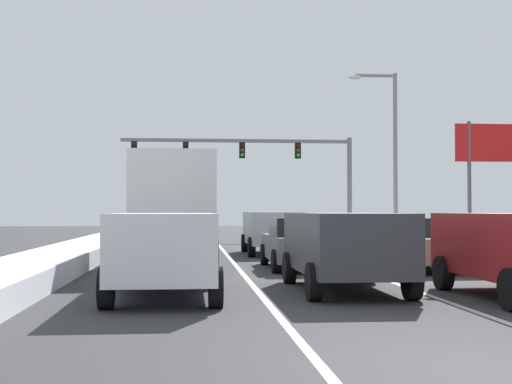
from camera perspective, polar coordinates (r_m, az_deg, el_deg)
ground_plane at (r=22.20m, az=2.95°, el=-5.93°), size 120.00×120.00×0.00m
lane_stripe_between_right_lane_and_center_lane at (r=26.03m, az=5.53°, el=-5.26°), size 0.14×39.71×0.01m
lane_stripe_between_center_lane_and_left_lane at (r=25.62m, az=-1.99°, el=-5.32°), size 0.14×39.71×0.01m
snow_bank_right_shoulder at (r=27.50m, az=16.48°, el=-4.50°), size 1.61×39.71×0.48m
snow_bank_left_shoulder at (r=25.85m, az=-13.84°, el=-4.66°), size 1.98×39.71×0.53m
sedan_tan_right_lane_second at (r=21.65m, az=12.93°, el=-3.98°), size 2.00×4.50×1.51m
sedan_maroon_right_lane_third at (r=26.89m, az=8.62°, el=-3.51°), size 2.00×4.50×1.51m
suv_charcoal_center_lane_nearest at (r=15.68m, az=6.96°, el=-4.05°), size 2.16×4.90×1.67m
sedan_gray_center_lane_second at (r=21.63m, az=3.44°, el=-4.02°), size 2.00×4.50×1.51m
suv_silver_center_lane_third at (r=28.70m, az=1.26°, el=-2.89°), size 2.16×4.90×1.67m
suv_white_left_lane_nearest at (r=14.56m, az=-7.20°, el=-4.25°), size 2.16×4.90×1.67m
box_truck_left_lane_second at (r=22.49m, az=-6.43°, el=-1.02°), size 2.53×7.20×3.36m
sedan_black_left_lane_third at (r=30.69m, az=-5.96°, el=-3.26°), size 2.00×4.50×1.51m
traffic_light_gantry at (r=43.90m, az=0.61°, el=2.65°), size 14.00×0.47×6.20m
street_lamp_right_mid at (r=26.36m, az=19.33°, el=6.76°), size 2.66×0.36×9.26m
street_lamp_right_far at (r=39.80m, az=10.44°, el=3.86°), size 2.66×0.36×9.16m
roadside_sign_right at (r=32.29m, az=18.07°, el=2.67°), size 3.20×0.16×5.50m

